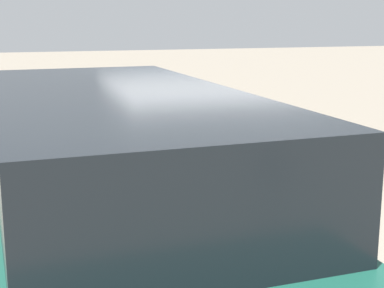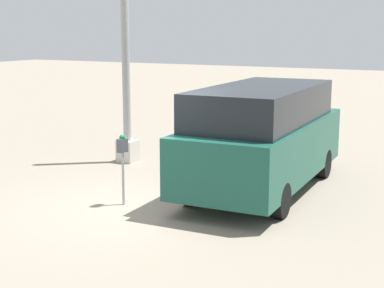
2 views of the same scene
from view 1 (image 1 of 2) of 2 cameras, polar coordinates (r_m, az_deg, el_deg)
ground_plane at (r=7.46m, az=2.17°, el=-9.23°), size 80.00×80.00×0.00m
parking_meter_near at (r=7.32m, az=5.07°, el=-1.41°), size 0.22×0.14×1.36m
parked_van at (r=4.72m, az=-6.96°, el=-7.26°), size 5.27×2.21×2.18m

